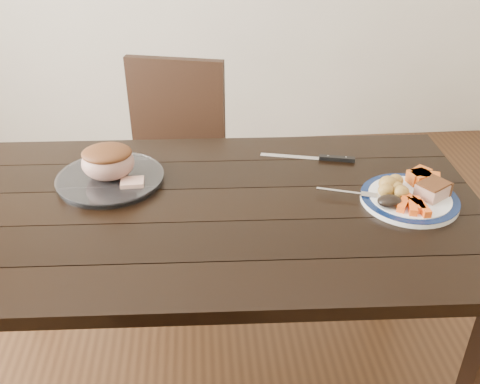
{
  "coord_description": "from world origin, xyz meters",
  "views": [
    {
      "loc": [
        -0.03,
        -1.33,
        1.6
      ],
      "look_at": [
        0.08,
        -0.02,
        0.8
      ],
      "focal_mm": 40.0,
      "sensor_mm": 36.0,
      "label": 1
    }
  ],
  "objects": [
    {
      "name": "roasted_potatoes",
      "position": [
        0.53,
        -0.01,
        0.79
      ],
      "size": [
        0.09,
        0.11,
        0.05
      ],
      "color": "gold",
      "rests_on": "dinner_plate"
    },
    {
      "name": "dining_table",
      "position": [
        0.0,
        0.0,
        0.66
      ],
      "size": [
        1.63,
        0.96,
        0.75
      ],
      "rotation": [
        0.0,
        0.0,
        -0.04
      ],
      "color": "black",
      "rests_on": "ground"
    },
    {
      "name": "serving_platter",
      "position": [
        -0.32,
        0.16,
        0.76
      ],
      "size": [
        0.33,
        0.33,
        0.02
      ],
      "primitive_type": "cylinder",
      "color": "white",
      "rests_on": "dining_table"
    },
    {
      "name": "carving_knife",
      "position": [
        0.39,
        0.25,
        0.76
      ],
      "size": [
        0.32,
        0.1,
        0.01
      ],
      "rotation": [
        0.0,
        0.0,
        -0.24
      ],
      "color": "silver",
      "rests_on": "dining_table"
    },
    {
      "name": "chair_far",
      "position": [
        -0.15,
        0.74,
        0.52
      ],
      "size": [
        0.51,
        0.52,
        0.93
      ],
      "rotation": [
        0.0,
        0.0,
        2.89
      ],
      "color": "black",
      "rests_on": "ground"
    },
    {
      "name": "dark_mushroom",
      "position": [
        0.5,
        -0.08,
        0.79
      ],
      "size": [
        0.07,
        0.05,
        0.03
      ],
      "primitive_type": "ellipsoid",
      "color": "black",
      "rests_on": "dinner_plate"
    },
    {
      "name": "plate_rim",
      "position": [
        0.58,
        -0.03,
        0.77
      ],
      "size": [
        0.29,
        0.29,
        0.02
      ],
      "primitive_type": "torus",
      "color": "#0C1A3E",
      "rests_on": "dinner_plate"
    },
    {
      "name": "cut_slice",
      "position": [
        -0.24,
        0.1,
        0.78
      ],
      "size": [
        0.07,
        0.06,
        0.02
      ],
      "primitive_type": "cube",
      "rotation": [
        0.0,
        0.0,
        0.03
      ],
      "color": "tan",
      "rests_on": "serving_platter"
    },
    {
      "name": "carrot_batons",
      "position": [
        0.57,
        -0.1,
        0.78
      ],
      "size": [
        0.09,
        0.11,
        0.02
      ],
      "color": "#FD5915",
      "rests_on": "dinner_plate"
    },
    {
      "name": "pumpkin_wedges",
      "position": [
        0.64,
        0.04,
        0.79
      ],
      "size": [
        0.1,
        0.1,
        0.04
      ],
      "color": "orange",
      "rests_on": "dinner_plate"
    },
    {
      "name": "ground",
      "position": [
        0.0,
        0.0,
        0.0
      ],
      "size": [
        4.0,
        4.0,
        0.0
      ],
      "primitive_type": "plane",
      "color": "#472B16",
      "rests_on": "ground"
    },
    {
      "name": "dinner_plate",
      "position": [
        0.58,
        -0.03,
        0.76
      ],
      "size": [
        0.29,
        0.29,
        0.02
      ],
      "primitive_type": "cylinder",
      "color": "white",
      "rests_on": "dining_table"
    },
    {
      "name": "fork",
      "position": [
        0.41,
        -0.0,
        0.77
      ],
      "size": [
        0.17,
        0.07,
        0.0
      ],
      "rotation": [
        0.0,
        0.0,
        -0.33
      ],
      "color": "silver",
      "rests_on": "dinner_plate"
    },
    {
      "name": "roast_joint",
      "position": [
        -0.32,
        0.16,
        0.82
      ],
      "size": [
        0.16,
        0.14,
        0.11
      ],
      "primitive_type": "ellipsoid",
      "color": "tan",
      "rests_on": "serving_platter"
    },
    {
      "name": "pork_slice",
      "position": [
        0.65,
        -0.04,
        0.79
      ],
      "size": [
        0.11,
        0.11,
        0.04
      ],
      "primitive_type": "cube",
      "rotation": [
        0.0,
        0.0,
        0.57
      ],
      "color": "tan",
      "rests_on": "dinner_plate"
    }
  ]
}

